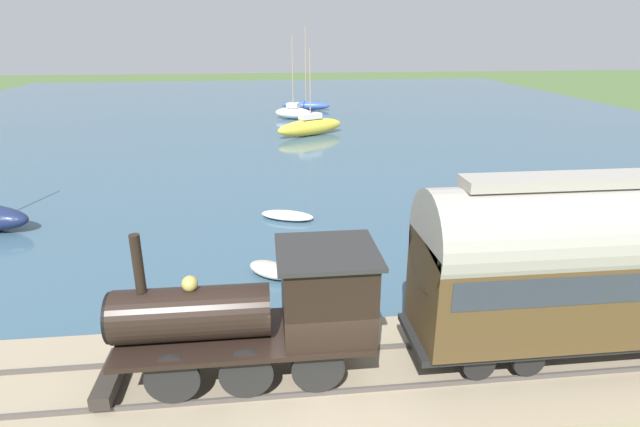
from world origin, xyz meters
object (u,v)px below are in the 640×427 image
at_px(rowboat_far_out, 287,215).
at_px(sailboat_yellow, 310,126).
at_px(sailboat_blue, 306,105).
at_px(rowboat_near_shore, 271,270).
at_px(steam_locomotive, 267,307).
at_px(passenger_coach, 613,259).
at_px(sailboat_white, 293,112).

bearing_deg(rowboat_far_out, sailboat_yellow, 13.75).
xyz_separation_m(sailboat_blue, rowboat_near_shore, (-39.97, 4.66, -0.31)).
height_order(steam_locomotive, sailboat_blue, sailboat_blue).
height_order(passenger_coach, sailboat_white, sailboat_white).
distance_m(sailboat_white, sailboat_blue, 6.07).
bearing_deg(sailboat_white, sailboat_yellow, -153.09).
bearing_deg(passenger_coach, rowboat_near_shore, 52.54).
relative_size(sailboat_white, rowboat_near_shore, 3.92).
xyz_separation_m(passenger_coach, sailboat_blue, (46.17, 3.44, -2.60)).
relative_size(steam_locomotive, rowboat_far_out, 2.32).
xyz_separation_m(sailboat_yellow, sailboat_white, (8.74, 0.90, -0.12)).
bearing_deg(steam_locomotive, sailboat_white, -4.30).
distance_m(sailboat_white, rowboat_far_out, 28.60).
height_order(sailboat_yellow, rowboat_far_out, sailboat_yellow).
distance_m(sailboat_yellow, sailboat_white, 8.79).
relative_size(passenger_coach, sailboat_white, 1.24).
height_order(sailboat_yellow, sailboat_white, sailboat_white).
xyz_separation_m(sailboat_white, sailboat_blue, (5.81, -1.76, -0.10)).
relative_size(passenger_coach, sailboat_blue, 1.10).
distance_m(sailboat_blue, rowboat_near_shore, 40.24).
distance_m(sailboat_yellow, sailboat_blue, 14.57).
distance_m(passenger_coach, sailboat_yellow, 32.01).
relative_size(steam_locomotive, sailboat_yellow, 0.91).
height_order(passenger_coach, rowboat_near_shore, passenger_coach).
bearing_deg(sailboat_yellow, steam_locomotive, 142.67).
bearing_deg(rowboat_far_out, steam_locomotive, -162.70).
xyz_separation_m(passenger_coach, sailboat_white, (40.37, 5.20, -2.50)).
height_order(passenger_coach, sailboat_yellow, sailboat_yellow).
height_order(steam_locomotive, sailboat_white, sailboat_white).
xyz_separation_m(steam_locomotive, rowboat_far_out, (11.85, -1.01, -2.19)).
xyz_separation_m(passenger_coach, rowboat_far_out, (11.85, 7.22, -2.96)).
bearing_deg(sailboat_blue, sailboat_yellow, -170.28).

